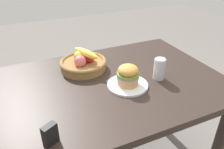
# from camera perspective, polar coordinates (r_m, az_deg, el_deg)

# --- Properties ---
(dining_table) EXTENTS (1.40, 0.90, 0.75)m
(dining_table) POSITION_cam_1_polar(r_m,az_deg,el_deg) (1.33, -2.25, -5.96)
(dining_table) COLOR #2D231E
(dining_table) RESTS_ON ground_plane
(plate) EXTENTS (0.23, 0.23, 0.01)m
(plate) POSITION_cam_1_polar(r_m,az_deg,el_deg) (1.25, 3.96, -2.65)
(plate) COLOR white
(plate) RESTS_ON dining_table
(sandwich) EXTENTS (0.12, 0.12, 0.12)m
(sandwich) POSITION_cam_1_polar(r_m,az_deg,el_deg) (1.22, 4.06, -0.11)
(sandwich) COLOR tan
(sandwich) RESTS_ON plate
(soda_can) EXTENTS (0.07, 0.07, 0.13)m
(soda_can) POSITION_cam_1_polar(r_m,az_deg,el_deg) (1.32, 11.88, 1.42)
(soda_can) COLOR silver
(soda_can) RESTS_ON dining_table
(fruit_basket) EXTENTS (0.29, 0.29, 0.14)m
(fruit_basket) POSITION_cam_1_polar(r_m,az_deg,el_deg) (1.41, -7.26, 2.99)
(fruit_basket) COLOR olive
(fruit_basket) RESTS_ON dining_table
(napkin_holder) EXTENTS (0.07, 0.05, 0.09)m
(napkin_holder) POSITION_cam_1_polar(r_m,az_deg,el_deg) (0.93, -15.39, -14.43)
(napkin_holder) COLOR black
(napkin_holder) RESTS_ON dining_table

